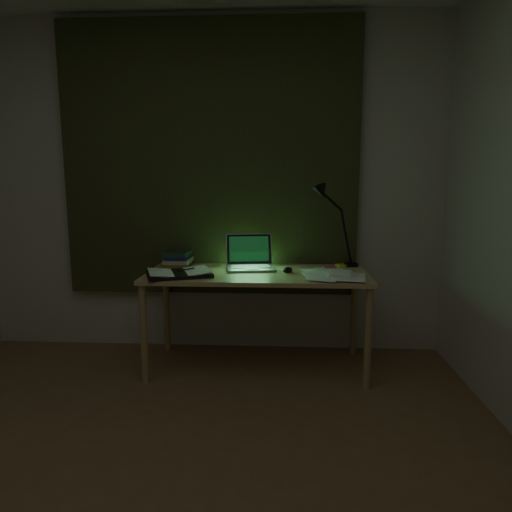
{
  "coord_description": "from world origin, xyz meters",
  "views": [
    {
      "loc": [
        0.54,
        -1.47,
        1.32
      ],
      "look_at": [
        0.37,
        1.47,
        0.82
      ],
      "focal_mm": 32.0,
      "sensor_mm": 36.0,
      "label": 1
    }
  ],
  "objects": [
    {
      "name": "book_stack",
      "position": [
        -0.22,
        1.79,
        0.74
      ],
      "size": [
        0.2,
        0.23,
        0.11
      ],
      "primitive_type": null,
      "rotation": [
        0.0,
        0.0,
        -0.08
      ],
      "color": "white",
      "rests_on": "desk"
    },
    {
      "name": "desk_lamp",
      "position": [
        1.05,
        1.85,
        0.97
      ],
      "size": [
        0.44,
        0.38,
        0.57
      ],
      "primitive_type": null,
      "rotation": [
        0.0,
        0.0,
        0.26
      ],
      "color": "black",
      "rests_on": "desk"
    },
    {
      "name": "curtain",
      "position": [
        0.0,
        1.96,
        1.45
      ],
      "size": [
        2.2,
        0.06,
        2.0
      ],
      "primitive_type": "cube",
      "color": "#2E341A",
      "rests_on": "wall_back"
    },
    {
      "name": "desk",
      "position": [
        0.37,
        1.59,
        0.34
      ],
      "size": [
        1.51,
        0.66,
        0.69
      ],
      "primitive_type": null,
      "color": "tan",
      "rests_on": "floor"
    },
    {
      "name": "wall_back",
      "position": [
        0.0,
        2.0,
        1.25
      ],
      "size": [
        3.5,
        0.0,
        2.5
      ],
      "primitive_type": "cube",
      "color": "beige",
      "rests_on": "ground"
    },
    {
      "name": "sticky_pink",
      "position": [
        0.88,
        1.75,
        0.7
      ],
      "size": [
        0.09,
        0.09,
        0.02
      ],
      "primitive_type": "cube",
      "rotation": [
        0.0,
        0.0,
        0.13
      ],
      "color": "#C74D5D",
      "rests_on": "desk"
    },
    {
      "name": "laptop",
      "position": [
        0.32,
        1.69,
        0.81
      ],
      "size": [
        0.39,
        0.42,
        0.24
      ],
      "primitive_type": null,
      "rotation": [
        0.0,
        0.0,
        0.16
      ],
      "color": "#B2B2B7",
      "rests_on": "desk"
    },
    {
      "name": "mouse",
      "position": [
        0.58,
        1.59,
        0.71
      ],
      "size": [
        0.09,
        0.11,
        0.04
      ],
      "primitive_type": "ellipsoid",
      "rotation": [
        0.0,
        0.0,
        -0.26
      ],
      "color": "black",
      "rests_on": "desk"
    },
    {
      "name": "sticky_yellow",
      "position": [
        0.98,
        1.84,
        0.69
      ],
      "size": [
        0.09,
        0.09,
        0.01
      ],
      "primitive_type": "cube",
      "rotation": [
        0.0,
        0.0,
        0.37
      ],
      "color": "#FBFF35",
      "rests_on": "desk"
    },
    {
      "name": "open_textbook",
      "position": [
        -0.14,
        1.45,
        0.7
      ],
      "size": [
        0.49,
        0.42,
        0.04
      ],
      "primitive_type": null,
      "rotation": [
        0.0,
        0.0,
        0.35
      ],
      "color": "white",
      "rests_on": "desk"
    },
    {
      "name": "loose_papers",
      "position": [
        0.88,
        1.53,
        0.7
      ],
      "size": [
        0.42,
        0.43,
        0.02
      ],
      "primitive_type": null,
      "rotation": [
        0.0,
        0.0,
        -0.35
      ],
      "color": "white",
      "rests_on": "desk"
    }
  ]
}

